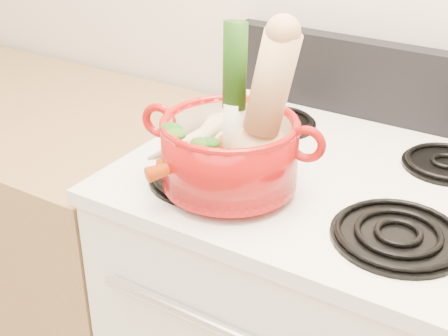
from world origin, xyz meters
The scene contains 24 objects.
cooktop centered at (0.00, 1.40, 0.93)m, with size 0.78×0.67×0.03m, color silver.
control_backsplash centered at (0.00, 1.70, 1.04)m, with size 0.76×0.05×0.18m, color black.
counter_left centered at (-1.07, 1.40, 0.45)m, with size 1.36×0.65×0.90m, color #997348.
burner_front_left centered at (-0.19, 1.24, 0.96)m, with size 0.22×0.22×0.02m, color black.
burner_front_right centered at (0.19, 1.24, 0.96)m, with size 0.22×0.22×0.02m, color black.
burner_back_left centered at (-0.19, 1.54, 0.96)m, with size 0.17×0.17×0.02m, color black.
burner_back_right centered at (0.19, 1.54, 0.96)m, with size 0.17×0.17×0.02m, color black.
dutch_oven centered at (-0.13, 1.23, 1.03)m, with size 0.25×0.25×0.12m, color #9D0B0A.
pot_handle_left centered at (-0.27, 1.20, 1.07)m, with size 0.07×0.07×0.02m, color #9D0B0A.
pot_handle_right centered at (0.01, 1.26, 1.07)m, with size 0.07×0.07×0.02m, color #9D0B0A.
squash centered at (-0.05, 1.24, 1.13)m, with size 0.11×0.11×0.27m, color tan, non-canonical shape.
leek centered at (-0.13, 1.24, 1.13)m, with size 0.04×0.04×0.28m, color silver.
ginger centered at (-0.10, 1.32, 1.01)m, with size 0.08×0.06×0.04m, color tan.
parsnip_0 centered at (-0.21, 1.27, 1.02)m, with size 0.04×0.04×0.23m, color beige.
parsnip_1 centered at (-0.20, 1.24, 1.02)m, with size 0.04×0.04×0.19m, color beige.
parsnip_2 centered at (-0.17, 1.30, 1.03)m, with size 0.04×0.04×0.18m, color #F0E7C3.
parsnip_3 centered at (-0.22, 1.22, 1.03)m, with size 0.04×0.04×0.16m, color beige.
parsnip_4 centered at (-0.21, 1.26, 1.04)m, with size 0.04×0.04×0.22m, color beige.
parsnip_5 centered at (-0.19, 1.28, 1.05)m, with size 0.05×0.05×0.24m, color beige.
carrot_0 centered at (-0.17, 1.20, 1.01)m, with size 0.03×0.03×0.14m, color #CB440A.
carrot_1 centered at (-0.18, 1.20, 1.02)m, with size 0.03×0.03×0.15m, color #DE4E0B.
carrot_2 centered at (-0.12, 1.21, 1.02)m, with size 0.03×0.03×0.15m, color #C95C0A.
carrot_3 centered at (-0.18, 1.15, 1.03)m, with size 0.03×0.03×0.13m, color #BD4209.
carrot_4 centered at (-0.15, 1.20, 1.03)m, with size 0.03×0.03×0.14m, color #CA5C0A.
Camera 1 is at (0.40, 0.36, 1.54)m, focal length 50.00 mm.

